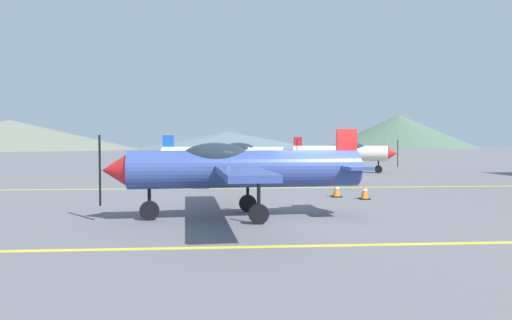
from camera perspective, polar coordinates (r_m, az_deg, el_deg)
The scene contains 11 objects.
ground_plane at distance 13.06m, azimuth 8.84°, elevation -6.95°, with size 400.00×400.00×0.00m, color slate.
apron_line_near at distance 9.53m, azimuth 14.03°, elevation -10.38°, with size 80.00×0.16×0.01m, color yellow.
apron_line_far at distance 20.72m, azimuth 3.88°, elevation -3.52°, with size 80.00×0.16×0.01m, color yellow.
airplane_near at distance 12.33m, azimuth -2.53°, elevation -0.98°, with size 7.16×8.23×2.46m.
airplane_mid at distance 23.39m, azimuth -3.61°, elevation 0.52°, with size 7.20×8.23×2.46m.
airplane_far at distance 31.54m, azimuth 11.03°, elevation 0.92°, with size 7.20×8.19×2.46m.
traffic_cone_front at distance 16.98m, azimuth 13.57°, elevation -3.88°, with size 0.36×0.36×0.59m.
traffic_cone_side at distance 17.45m, azimuth 10.14°, elevation -3.69°, with size 0.36×0.36×0.59m.
hill_left at distance 152.93m, azimuth -28.69°, elevation 2.82°, with size 74.61×74.61×8.86m, color slate.
hill_centerleft at distance 169.14m, azimuth -3.61°, elevation 2.55°, with size 67.97×67.97×6.19m, color slate.
hill_centerright at distance 178.52m, azimuth 17.62°, elevation 3.44°, with size 55.52×55.52×12.49m, color #4C6651.
Camera 1 is at (-2.95, -12.55, 2.07)m, focal length 31.63 mm.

